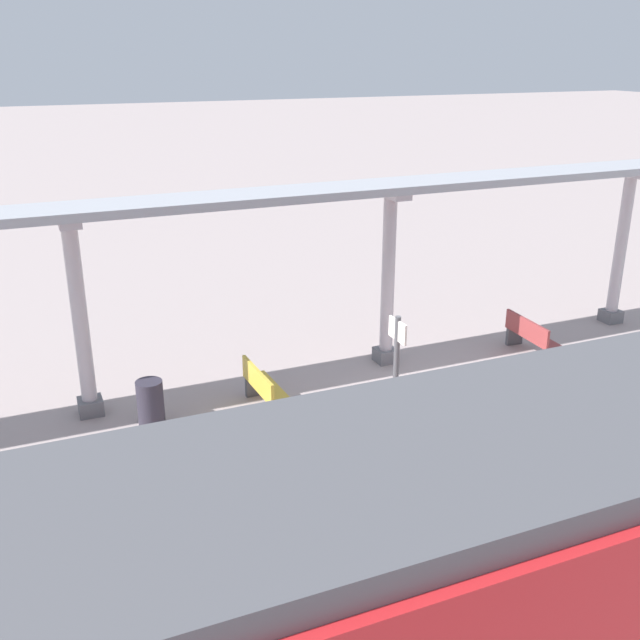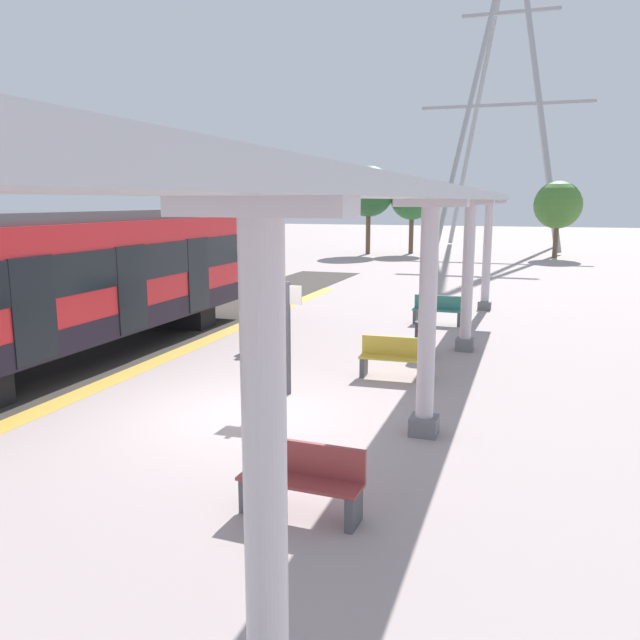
{
  "view_description": "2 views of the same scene",
  "coord_description": "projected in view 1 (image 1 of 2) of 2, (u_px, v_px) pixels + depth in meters",
  "views": [
    {
      "loc": [
        -9.57,
        7.02,
        6.38
      ],
      "look_at": [
        1.32,
        2.38,
        1.97
      ],
      "focal_mm": 40.92,
      "sensor_mm": 36.0,
      "label": 1
    },
    {
      "loc": [
        4.77,
        -9.77,
        3.7
      ],
      "look_at": [
        1.36,
        0.4,
        1.69
      ],
      "focal_mm": 35.78,
      "sensor_mm": 36.0,
      "label": 2
    }
  ],
  "objects": [
    {
      "name": "ground_plane",
      "position": [
        470.0,
        428.0,
        13.06
      ],
      "size": [
        176.0,
        176.0,
        0.0
      ],
      "primitive_type": "plane",
      "color": "#A59593"
    },
    {
      "name": "tactile_edge_strip",
      "position": [
        613.0,
        540.0,
        10.08
      ],
      "size": [
        0.52,
        32.21,
        0.01
      ],
      "primitive_type": "cube",
      "color": "gold",
      "rests_on": "ground"
    },
    {
      "name": "train_near_carriage",
      "position": [
        563.0,
        564.0,
        6.85
      ],
      "size": [
        2.65,
        12.35,
        3.48
      ],
      "color": "red",
      "rests_on": "ground"
    },
    {
      "name": "canopy_pillar_second",
      "position": [
        621.0,
        248.0,
        17.54
      ],
      "size": [
        1.1,
        0.44,
        3.73
      ],
      "color": "slate",
      "rests_on": "ground"
    },
    {
      "name": "canopy_pillar_third",
      "position": [
        388.0,
        278.0,
        15.21
      ],
      "size": [
        1.1,
        0.44,
        3.73
      ],
      "color": "slate",
      "rests_on": "ground"
    },
    {
      "name": "canopy_pillar_fourth",
      "position": [
        80.0,
        319.0,
        12.93
      ],
      "size": [
        1.1,
        0.44,
        3.73
      ],
      "color": "slate",
      "rests_on": "ground"
    },
    {
      "name": "canopy_beam",
      "position": [
        385.0,
        187.0,
        14.49
      ],
      "size": [
        1.2,
        25.74,
        0.16
      ],
      "primitive_type": "cube",
      "color": "#A8AAB2",
      "rests_on": "canopy_pillar_nearest"
    },
    {
      "name": "bench_near_end",
      "position": [
        264.0,
        389.0,
        13.57
      ],
      "size": [
        1.52,
        0.5,
        0.86
      ],
      "color": "gold",
      "rests_on": "ground"
    },
    {
      "name": "bench_extra_slot",
      "position": [
        530.0,
        337.0,
        16.04
      ],
      "size": [
        1.52,
        0.5,
        0.86
      ],
      "color": "brown",
      "rests_on": "ground"
    },
    {
      "name": "trash_bin",
      "position": [
        151.0,
        403.0,
        13.06
      ],
      "size": [
        0.48,
        0.48,
        0.85
      ],
      "primitive_type": "cylinder",
      "color": "#2F2B37",
      "rests_on": "ground"
    },
    {
      "name": "platform_info_sign",
      "position": [
        396.0,
        364.0,
        12.44
      ],
      "size": [
        0.56,
        0.1,
        2.2
      ],
      "color": "#4C4C51",
      "rests_on": "ground"
    },
    {
      "name": "passenger_waiting_near_edge",
      "position": [
        200.0,
        495.0,
        9.3
      ],
      "size": [
        0.51,
        0.47,
        1.66
      ],
      "color": "#4B5F43",
      "rests_on": "ground"
    }
  ]
}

